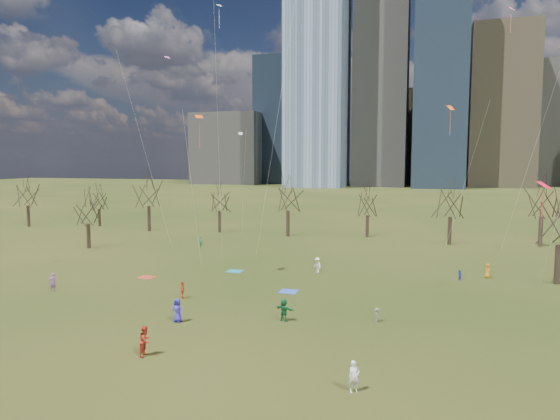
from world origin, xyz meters
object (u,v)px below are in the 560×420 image
(person_1, at_px, (354,377))
(person_2, at_px, (145,341))
(person_0, at_px, (177,310))
(blanket_crimson, at_px, (147,277))
(blanket_navy, at_px, (288,291))
(person_4, at_px, (183,290))
(blanket_teal, at_px, (235,271))

(person_1, relative_size, person_2, 0.88)
(person_2, bearing_deg, person_0, 7.00)
(blanket_crimson, bearing_deg, person_1, -38.97)
(blanket_crimson, relative_size, person_1, 0.97)
(blanket_navy, xyz_separation_m, person_2, (-4.34, -16.85, 0.92))
(person_0, relative_size, person_4, 1.20)
(blanket_navy, height_order, person_0, person_0)
(blanket_teal, xyz_separation_m, person_4, (-0.37, -11.13, 0.71))
(person_2, bearing_deg, person_4, 13.65)
(blanket_teal, relative_size, person_4, 1.10)
(blanket_teal, relative_size, person_2, 0.86)
(person_2, bearing_deg, blanket_navy, -18.29)
(blanket_teal, bearing_deg, person_0, -82.48)
(blanket_navy, distance_m, person_2, 17.42)
(person_2, bearing_deg, person_1, -99.13)
(blanket_crimson, height_order, person_4, person_4)
(person_0, bearing_deg, blanket_crimson, 140.37)
(person_0, xyz_separation_m, person_1, (14.04, -7.49, -0.05))
(person_0, distance_m, person_2, 6.41)
(blanket_navy, relative_size, person_4, 1.10)
(blanket_crimson, distance_m, person_1, 30.65)
(person_1, xyz_separation_m, person_4, (-16.64, 13.29, -0.09))
(blanket_crimson, bearing_deg, person_0, -50.29)
(person_1, height_order, person_4, person_1)
(person_1, bearing_deg, blanket_crimson, 108.97)
(blanket_teal, distance_m, blanket_crimson, 9.14)
(person_1, height_order, person_2, person_2)
(blanket_navy, relative_size, person_1, 0.97)
(blanket_navy, xyz_separation_m, blanket_crimson, (-15.33, 1.23, 0.00))
(person_1, bearing_deg, person_2, 142.63)
(blanket_navy, height_order, person_1, person_1)
(blanket_crimson, xyz_separation_m, person_0, (9.78, -11.78, 0.86))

